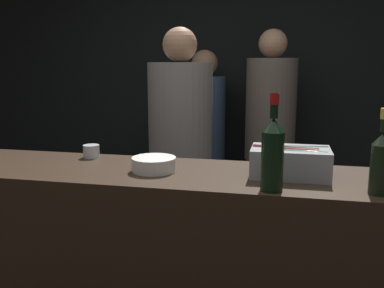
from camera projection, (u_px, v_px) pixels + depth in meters
name	position (u px, v px, depth m)	size (l,w,h in m)	color
wall_back_chalkboard	(240.00, 81.00, 3.71)	(6.40, 0.06, 2.80)	black
bar_counter	(191.00, 287.00, 1.96)	(2.43, 0.53, 1.09)	#2D2116
ice_bin_with_bottles	(290.00, 160.00, 1.78)	(0.32, 0.21, 0.13)	#9EA0A5
bowl_white	(154.00, 164.00, 1.88)	(0.19, 0.19, 0.06)	silver
candle_votive	(91.00, 151.00, 2.14)	(0.08, 0.08, 0.06)	silver
champagne_bottle	(382.00, 160.00, 1.53)	(0.08, 0.08, 0.31)	black
red_wine_bottle_burgundy	(273.00, 152.00, 1.57)	(0.08, 0.08, 0.36)	black
person_in_hoodie	(180.00, 155.00, 2.71)	(0.40, 0.40, 1.77)	black
person_blond_tee	(204.00, 141.00, 3.51)	(0.34, 0.34, 1.66)	black
person_grey_polo	(270.00, 137.00, 3.25)	(0.38, 0.38, 1.80)	black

